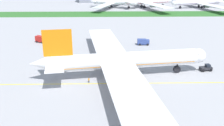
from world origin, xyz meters
TOP-DOWN VIEW (x-y plane):
  - ground_plane at (0.00, 0.00)m, footprint 600.00×600.00m
  - apron_taxi_line at (0.00, -2.79)m, footprint 280.00×0.36m
  - grass_median_strip at (0.00, 118.17)m, footprint 320.00×24.00m
  - airliner_foreground at (3.28, 2.35)m, footprint 54.16×88.14m
  - pushback_tug at (31.51, 6.43)m, footprint 5.73×2.78m
  - ground_crew_wingwalker_port at (-6.29, -2.06)m, footprint 0.38×0.51m
  - service_truck_baggage_loader at (-31.02, 41.73)m, footprint 5.30×4.20m
  - service_truck_fuel_bowser at (15.07, 36.63)m, footprint 5.24×2.66m
  - parked_airliner_far_left at (4.58, 150.96)m, footprint 41.47×67.43m
  - parked_airliner_far_centre at (33.08, 150.10)m, footprint 48.94×79.57m
  - parked_airliner_far_right at (77.95, 147.61)m, footprint 48.69×79.48m

SIDE VIEW (x-z plane):
  - ground_plane at x=0.00m, z-range 0.00..0.00m
  - apron_taxi_line at x=0.00m, z-range 0.00..0.01m
  - grass_median_strip at x=0.00m, z-range 0.00..0.10m
  - ground_crew_wingwalker_port at x=-6.29m, z-range 0.17..1.73m
  - pushback_tug at x=31.51m, z-range -0.11..2.09m
  - service_truck_fuel_bowser at x=15.07m, z-range 0.15..2.76m
  - service_truck_baggage_loader at x=-31.02m, z-range 0.10..3.04m
  - parked_airliner_far_left at x=4.58m, z-range -2.23..11.64m
  - parked_airliner_far_right at x=77.95m, z-range -2.29..12.00m
  - airliner_foreground at x=3.28m, z-range -2.48..13.01m
  - parked_airliner_far_centre at x=33.08m, z-range -2.54..13.27m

